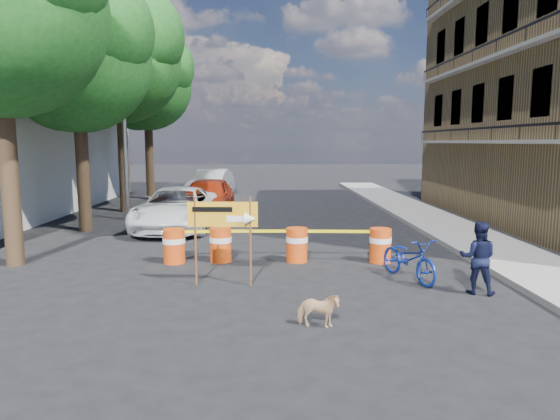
{
  "coord_description": "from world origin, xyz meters",
  "views": [
    {
      "loc": [
        -0.32,
        -10.68,
        3.14
      ],
      "look_at": [
        0.02,
        2.8,
        1.3
      ],
      "focal_mm": 32.0,
      "sensor_mm": 36.0,
      "label": 1
    }
  ],
  "objects": [
    {
      "name": "streetlamp",
      "position": [
        -5.93,
        9.5,
        4.38
      ],
      "size": [
        1.25,
        0.18,
        8.0
      ],
      "color": "gray",
      "rests_on": "ground"
    },
    {
      "name": "tree_mid_a",
      "position": [
        -6.74,
        7.0,
        6.01
      ],
      "size": [
        5.25,
        5.0,
        8.68
      ],
      "color": "#332316",
      "rests_on": "ground"
    },
    {
      "name": "tree_near",
      "position": [
        -6.73,
        2.0,
        6.36
      ],
      "size": [
        5.46,
        5.2,
        9.15
      ],
      "color": "#332316",
      "rests_on": "ground"
    },
    {
      "name": "suv_white",
      "position": [
        -3.61,
        7.31,
        0.75
      ],
      "size": [
        2.74,
        5.51,
        1.5
      ],
      "primitive_type": "imported",
      "rotation": [
        0.0,
        0.0,
        -0.05
      ],
      "color": "white",
      "rests_on": "ground"
    },
    {
      "name": "barrel_far_right",
      "position": [
        2.63,
        2.08,
        0.47
      ],
      "size": [
        0.58,
        0.58,
        0.9
      ],
      "color": "red",
      "rests_on": "ground"
    },
    {
      "name": "pedestrian",
      "position": [
        4.05,
        -0.68,
        0.76
      ],
      "size": [
        0.9,
        0.81,
        1.52
      ],
      "primitive_type": "imported",
      "rotation": [
        0.0,
        0.0,
        2.76
      ],
      "color": "black",
      "rests_on": "ground"
    },
    {
      "name": "sidewalk_east",
      "position": [
        6.2,
        6.0,
        0.07
      ],
      "size": [
        2.4,
        40.0,
        0.15
      ],
      "primitive_type": "cube",
      "color": "gray",
      "rests_on": "ground"
    },
    {
      "name": "barrel_mid_right",
      "position": [
        0.45,
        2.21,
        0.47
      ],
      "size": [
        0.58,
        0.58,
        0.9
      ],
      "color": "red",
      "rests_on": "ground"
    },
    {
      "name": "barrel_mid_left",
      "position": [
        -1.56,
        2.25,
        0.47
      ],
      "size": [
        0.58,
        0.58,
        0.9
      ],
      "color": "red",
      "rests_on": "ground"
    },
    {
      "name": "tree_mid_b",
      "position": [
        -6.73,
        12.0,
        6.71
      ],
      "size": [
        5.67,
        5.4,
        9.62
      ],
      "color": "#332316",
      "rests_on": "ground"
    },
    {
      "name": "sedan_red",
      "position": [
        -2.83,
        10.17,
        0.84
      ],
      "size": [
        2.1,
        4.97,
        1.68
      ],
      "primitive_type": "imported",
      "rotation": [
        0.0,
        0.0,
        -0.02
      ],
      "color": "#97250C",
      "rests_on": "ground"
    },
    {
      "name": "barrel_far_left",
      "position": [
        -2.76,
        2.14,
        0.47
      ],
      "size": [
        0.58,
        0.58,
        0.9
      ],
      "color": "red",
      "rests_on": "ground"
    },
    {
      "name": "tree_far",
      "position": [
        -6.74,
        17.0,
        6.22
      ],
      "size": [
        5.04,
        4.8,
        8.84
      ],
      "color": "#332316",
      "rests_on": "ground"
    },
    {
      "name": "sedan_silver",
      "position": [
        -3.47,
        17.26,
        0.82
      ],
      "size": [
        2.36,
        5.14,
        1.63
      ],
      "primitive_type": "imported",
      "rotation": [
        0.0,
        0.0,
        -0.13
      ],
      "color": "#AEB1B6",
      "rests_on": "ground"
    },
    {
      "name": "bicycle",
      "position": [
        2.91,
        0.39,
        0.96
      ],
      "size": [
        0.99,
        1.18,
        1.92
      ],
      "primitive_type": "imported",
      "rotation": [
        0.0,
        0.0,
        0.37
      ],
      "color": "#1330A1",
      "rests_on": "ground"
    },
    {
      "name": "dog",
      "position": [
        0.53,
        -2.54,
        0.31
      ],
      "size": [
        0.78,
        0.46,
        0.62
      ],
      "primitive_type": "imported",
      "rotation": [
        0.0,
        0.0,
        1.39
      ],
      "color": "#E0B480",
      "rests_on": "ground"
    },
    {
      "name": "detour_sign",
      "position": [
        -1.09,
        0.03,
        1.45
      ],
      "size": [
        1.53,
        0.3,
        1.97
      ],
      "rotation": [
        0.0,
        0.0,
        -0.05
      ],
      "color": "#592D19",
      "rests_on": "ground"
    },
    {
      "name": "ground",
      "position": [
        0.0,
        0.0,
        0.0
      ],
      "size": [
        120.0,
        120.0,
        0.0
      ],
      "primitive_type": "plane",
      "color": "black",
      "rests_on": "ground"
    }
  ]
}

